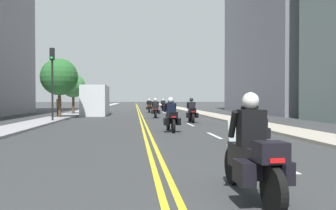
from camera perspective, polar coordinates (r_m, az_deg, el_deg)
ground_plane at (r=47.63m, az=-5.16°, el=-0.82°), size 264.00×264.00×0.00m
sidewalk_left at (r=48.01m, az=-13.07°, el=-0.76°), size 2.00×144.00×0.12m
sidewalk_right at (r=48.16m, az=2.72°, el=-0.73°), size 2.00×144.00×0.12m
centreline_yellow_inner at (r=47.63m, az=-5.31°, el=-0.82°), size 0.12×132.00×0.01m
centreline_yellow_outer at (r=47.63m, az=-5.02°, el=-0.82°), size 0.12×132.00×0.01m
lane_dashes_white at (r=28.84m, az=0.86°, el=-2.02°), size 0.14×56.40×0.01m
building_right_1 at (r=39.82m, az=18.25°, el=14.22°), size 6.67×18.45×21.31m
motorcycle_0 at (r=5.24m, az=14.52°, el=-8.53°), size 0.77×2.30×1.65m
motorcycle_1 at (r=10.66m, az=14.27°, el=-3.71°), size 0.78×2.20×1.59m
motorcycle_2 at (r=15.57m, az=0.52°, el=-2.17°), size 0.78×2.18×1.63m
motorcycle_3 at (r=21.73m, az=4.10°, el=-1.33°), size 0.78×2.16×1.63m
motorcycle_4 at (r=26.99m, az=-2.19°, el=-0.85°), size 0.77×2.08×1.62m
motorcycle_5 at (r=32.39m, az=0.53°, el=-0.50°), size 0.76×2.26×1.66m
motorcycle_6 at (r=37.83m, az=-3.28°, el=-0.32°), size 0.76×2.23×1.59m
motorcycle_7 at (r=43.11m, az=-0.82°, el=-0.16°), size 0.77×2.23×1.60m
traffic_light_near at (r=23.34m, az=-19.42°, el=5.50°), size 0.28×0.38×4.94m
pedestrian_1 at (r=29.70m, az=-18.37°, el=-0.21°), size 0.41×0.31×1.78m
street_tree_0 at (r=27.42m, az=-18.32°, el=4.62°), size 2.91×2.91×4.75m
street_tree_1 at (r=33.71m, az=-16.10°, el=3.23°), size 2.34×2.34×4.04m
parked_truck at (r=32.36m, az=-12.31°, el=0.54°), size 2.20×6.50×2.80m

